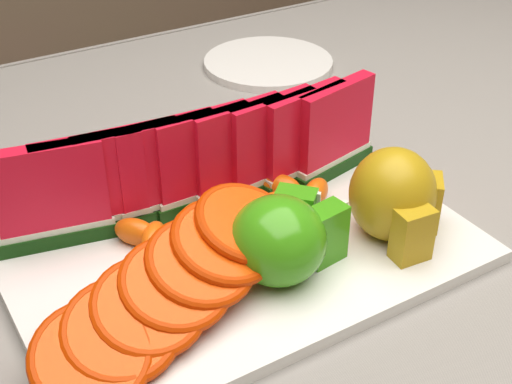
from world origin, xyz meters
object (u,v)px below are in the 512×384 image
Objects in this scene: platter at (232,240)px; side_plate at (268,63)px; pear_cluster at (396,197)px; apple_cluster at (284,238)px.

side_plate is (0.25, 0.33, -0.00)m from platter.
side_plate is at bearing 73.22° from pear_cluster.
platter is 3.96× the size of pear_cluster.
side_plate is (0.24, 0.40, -0.04)m from apple_cluster.
platter reaches higher than side_plate.
platter is 0.41m from side_plate.
apple_cluster is 0.46m from side_plate.
platter is at bearing 101.97° from apple_cluster.
apple_cluster reaches higher than platter.
platter is 0.15m from pear_cluster.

